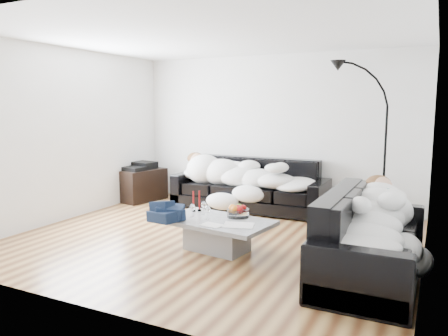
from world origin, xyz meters
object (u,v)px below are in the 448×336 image
at_px(floor_lamp, 385,152).
at_px(wine_glass_b, 192,211).
at_px(sleeper_back, 248,172).
at_px(wine_glass_c, 208,213).
at_px(wine_glass_a, 204,208).
at_px(fruit_bowl, 238,211).
at_px(candle_right, 199,201).
at_px(candle_left, 193,201).
at_px(sofa_back, 249,184).
at_px(shoes, 210,242).
at_px(sleeper_right, 374,214).
at_px(sofa_right, 373,234).
at_px(stereo, 140,166).
at_px(coffee_table, 217,235).
at_px(av_cabinet, 141,185).

bearing_deg(floor_lamp, wine_glass_b, -118.96).
bearing_deg(sleeper_back, wine_glass_c, -79.57).
relative_size(wine_glass_a, wine_glass_c, 0.96).
relative_size(fruit_bowl, candle_right, 1.02).
distance_m(sleeper_back, wine_glass_c, 2.19).
bearing_deg(wine_glass_b, floor_lamp, 49.00).
xyz_separation_m(sleeper_back, candle_left, (0.04, -1.87, -0.13)).
bearing_deg(wine_glass_b, sofa_back, 94.48).
bearing_deg(shoes, sofa_back, 123.56).
height_order(sleeper_back, wine_glass_a, sleeper_back).
bearing_deg(candle_right, sleeper_right, -6.81).
distance_m(sofa_back, sofa_right, 3.11).
bearing_deg(candle_right, shoes, -36.22).
bearing_deg(stereo, fruit_bowl, -22.60).
relative_size(wine_glass_a, candle_right, 0.61).
distance_m(wine_glass_c, stereo, 3.17).
relative_size(wine_glass_c, candle_left, 0.64).
distance_m(coffee_table, fruit_bowl, 0.39).
bearing_deg(av_cabinet, shoes, -24.36).
bearing_deg(floor_lamp, coffee_table, -114.11).
bearing_deg(sofa_right, floor_lamp, 3.81).
relative_size(sofa_right, floor_lamp, 0.99).
xyz_separation_m(wine_glass_b, av_cabinet, (-2.25, 1.95, -0.17)).
height_order(sofa_right, fruit_bowl, sofa_right).
bearing_deg(wine_glass_b, coffee_table, 3.33).
xyz_separation_m(wine_glass_b, stereo, (-2.25, 1.95, 0.18)).
distance_m(sofa_right, av_cabinet, 4.76).
bearing_deg(sofa_back, sofa_right, -43.03).
xyz_separation_m(coffee_table, wine_glass_b, (-0.33, -0.02, 0.27)).
relative_size(sofa_right, wine_glass_a, 12.99).
relative_size(sofa_right, stereo, 4.79).
bearing_deg(wine_glass_c, stereo, 141.45).
bearing_deg(sleeper_right, sofa_back, 46.97).
relative_size(sleeper_right, stereo, 4.10).
bearing_deg(wine_glass_a, av_cabinet, 142.55).
height_order(sofa_right, wine_glass_b, sofa_right).
bearing_deg(candle_left, candle_right, 42.76).
xyz_separation_m(sofa_back, sleeper_back, (0.00, -0.05, 0.22)).
bearing_deg(fruit_bowl, sleeper_right, -6.77).
xyz_separation_m(sofa_right, floor_lamp, (-0.15, 2.20, 0.63)).
bearing_deg(coffee_table, sofa_right, 0.99).
height_order(sleeper_back, floor_lamp, floor_lamp).
relative_size(wine_glass_c, av_cabinet, 0.20).
bearing_deg(shoes, sleeper_back, 123.79).
xyz_separation_m(fruit_bowl, candle_left, (-0.64, 0.02, 0.05)).
xyz_separation_m(sofa_right, fruit_bowl, (-1.60, 0.19, 0.04)).
xyz_separation_m(coffee_table, floor_lamp, (1.63, 2.23, 0.87)).
height_order(sleeper_back, shoes, sleeper_back).
bearing_deg(stereo, coffee_table, -27.62).
relative_size(sofa_back, wine_glass_a, 15.98).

